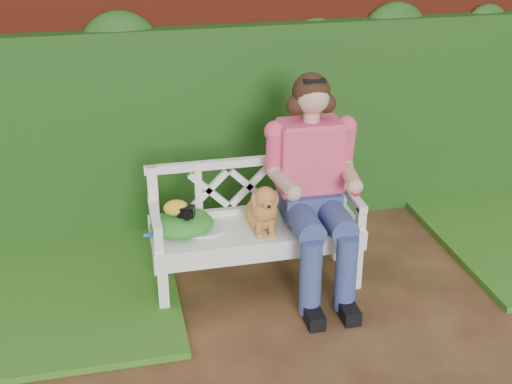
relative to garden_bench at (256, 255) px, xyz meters
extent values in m
plane|color=#341F13|center=(0.51, -0.66, -0.24)|extent=(60.00, 60.00, 0.00)
cube|color=maroon|center=(0.51, 1.24, 0.86)|extent=(10.00, 0.30, 2.20)
cube|color=#194913|center=(0.51, 1.02, 0.61)|extent=(10.00, 0.18, 1.70)
cube|color=black|center=(-0.50, -0.03, 0.43)|extent=(0.13, 0.11, 0.07)
ellipsoid|color=gold|center=(-0.56, 0.01, 0.45)|extent=(0.18, 0.14, 0.11)
camera|label=1|loc=(-0.95, -4.20, 2.56)|focal=48.00mm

